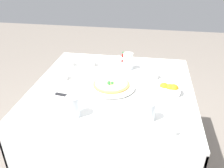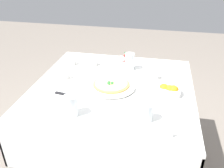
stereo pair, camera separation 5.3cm
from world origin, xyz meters
TOP-DOWN VIEW (x-y plane):
  - ground_plane at (0.00, 0.00)m, footprint 8.00×8.00m
  - dining_table at (0.00, 0.00)m, footprint 1.04×1.04m
  - pizza_plate at (0.01, 0.02)m, footprint 0.32×0.32m
  - pizza at (0.01, 0.02)m, footprint 0.24×0.24m
  - coffee_cup_near_left at (0.36, -0.03)m, footprint 0.13×0.13m
  - coffee_cup_near_right at (-0.26, -0.16)m, footprint 0.13×0.13m
  - coffee_cup_left_edge at (0.22, -0.28)m, footprint 0.13×0.13m
  - coffee_cup_center_back at (0.39, -0.25)m, footprint 0.13×0.13m
  - water_glass_far_right at (0.15, 0.35)m, footprint 0.07×0.07m
  - water_glass_back_corner at (-0.24, 0.32)m, footprint 0.07×0.07m
  - water_glass_right_edge at (-0.07, -0.28)m, footprint 0.07×0.07m
  - napkin_folded at (0.33, 0.19)m, footprint 0.24×0.18m
  - dinner_knife at (0.33, 0.19)m, footprint 0.20×0.05m
  - citrus_bowl at (-0.36, 0.03)m, footprint 0.15×0.15m
  - hot_sauce_bottle at (-0.01, -0.41)m, footprint 0.02×0.02m
  - salt_shaker at (0.01, -0.40)m, footprint 0.03×0.03m
  - pepper_shaker at (-0.04, -0.42)m, footprint 0.03×0.03m
  - menu_card at (-0.33, 0.42)m, footprint 0.09×0.03m

SIDE VIEW (x-z plane):
  - ground_plane at x=0.00m, z-range 0.00..0.00m
  - dining_table at x=0.00m, z-range 0.24..0.99m
  - napkin_folded at x=0.33m, z-range 0.75..0.77m
  - pizza_plate at x=0.01m, z-range 0.76..0.77m
  - dinner_knife at x=0.33m, z-range 0.77..0.78m
  - pizza at x=0.01m, z-range 0.77..0.79m
  - salt_shaker at x=0.01m, z-range 0.75..0.81m
  - pepper_shaker at x=-0.04m, z-range 0.75..0.81m
  - coffee_cup_near_right at x=-0.26m, z-range 0.75..0.81m
  - coffee_cup_left_edge at x=0.22m, z-range 0.75..0.81m
  - coffee_cup_near_left at x=0.36m, z-range 0.75..0.81m
  - citrus_bowl at x=-0.36m, z-range 0.75..0.82m
  - coffee_cup_center_back at x=0.39m, z-range 0.75..0.82m
  - menu_card at x=-0.33m, z-range 0.75..0.81m
  - hot_sauce_bottle at x=-0.01m, z-range 0.75..0.83m
  - water_glass_back_corner at x=-0.24m, z-range 0.75..0.85m
  - water_glass_far_right at x=0.15m, z-range 0.75..0.86m
  - water_glass_right_edge at x=-0.07m, z-range 0.75..0.87m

